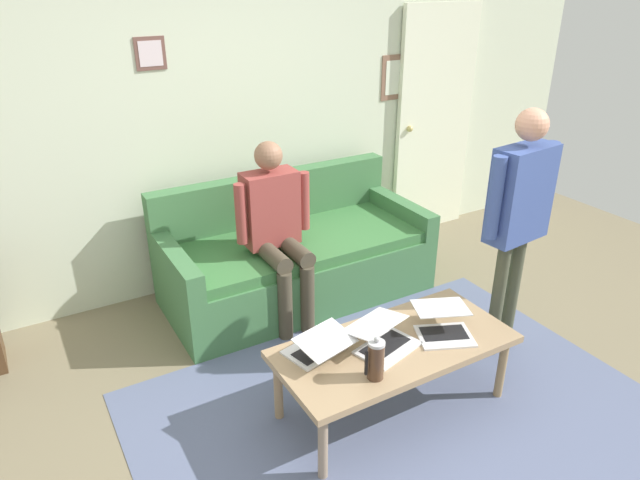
{
  "coord_description": "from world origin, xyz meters",
  "views": [
    {
      "loc": [
        1.54,
        1.86,
        2.3
      ],
      "look_at": [
        -0.05,
        -0.88,
        0.8
      ],
      "focal_mm": 32.33,
      "sensor_mm": 36.0,
      "label": 1
    }
  ],
  "objects_px": {
    "interior_door": "(434,123)",
    "couch": "(294,257)",
    "coffee_table": "(395,350)",
    "french_press": "(376,360)",
    "person_seated": "(276,223)",
    "person_standing": "(519,205)",
    "laptop_left": "(383,339)",
    "laptop_center": "(443,326)",
    "laptop_right": "(318,347)"
  },
  "relations": [
    {
      "from": "laptop_left",
      "to": "person_standing",
      "type": "height_order",
      "value": "person_standing"
    },
    {
      "from": "laptop_center",
      "to": "person_standing",
      "type": "height_order",
      "value": "person_standing"
    },
    {
      "from": "interior_door",
      "to": "laptop_center",
      "type": "relative_size",
      "value": 4.75
    },
    {
      "from": "couch",
      "to": "laptop_right",
      "type": "distance_m",
      "value": 1.41
    },
    {
      "from": "person_standing",
      "to": "person_seated",
      "type": "xyz_separation_m",
      "value": [
        1.07,
        -1.1,
        -0.3
      ]
    },
    {
      "from": "coffee_table",
      "to": "person_seated",
      "type": "distance_m",
      "value": 1.25
    },
    {
      "from": "coffee_table",
      "to": "couch",
      "type": "bearing_deg",
      "value": -95.04
    },
    {
      "from": "coffee_table",
      "to": "french_press",
      "type": "relative_size",
      "value": 5.48
    },
    {
      "from": "couch",
      "to": "laptop_left",
      "type": "height_order",
      "value": "couch"
    },
    {
      "from": "laptop_left",
      "to": "person_standing",
      "type": "xyz_separation_m",
      "value": [
        -1.02,
        -0.09,
        0.54
      ]
    },
    {
      "from": "interior_door",
      "to": "person_standing",
      "type": "distance_m",
      "value": 2.03
    },
    {
      "from": "french_press",
      "to": "laptop_left",
      "type": "bearing_deg",
      "value": -134.03
    },
    {
      "from": "interior_door",
      "to": "laptop_center",
      "type": "bearing_deg",
      "value": 51.88
    },
    {
      "from": "coffee_table",
      "to": "laptop_left",
      "type": "relative_size",
      "value": 3.25
    },
    {
      "from": "coffee_table",
      "to": "person_standing",
      "type": "xyz_separation_m",
      "value": [
        -0.95,
        -0.1,
        0.63
      ]
    },
    {
      "from": "couch",
      "to": "french_press",
      "type": "bearing_deg",
      "value": 76.41
    },
    {
      "from": "couch",
      "to": "laptop_center",
      "type": "relative_size",
      "value": 4.57
    },
    {
      "from": "french_press",
      "to": "couch",
      "type": "bearing_deg",
      "value": -103.59
    },
    {
      "from": "laptop_left",
      "to": "french_press",
      "type": "distance_m",
      "value": 0.28
    },
    {
      "from": "coffee_table",
      "to": "laptop_left",
      "type": "bearing_deg",
      "value": -10.52
    },
    {
      "from": "couch",
      "to": "laptop_left",
      "type": "distance_m",
      "value": 1.44
    },
    {
      "from": "couch",
      "to": "person_standing",
      "type": "xyz_separation_m",
      "value": [
        -0.82,
        1.33,
        0.72
      ]
    },
    {
      "from": "interior_door",
      "to": "laptop_right",
      "type": "distance_m",
      "value": 2.93
    },
    {
      "from": "french_press",
      "to": "person_standing",
      "type": "height_order",
      "value": "person_standing"
    },
    {
      "from": "interior_door",
      "to": "couch",
      "type": "bearing_deg",
      "value": 16.01
    },
    {
      "from": "coffee_table",
      "to": "person_standing",
      "type": "distance_m",
      "value": 1.14
    },
    {
      "from": "interior_door",
      "to": "coffee_table",
      "type": "height_order",
      "value": "interior_door"
    },
    {
      "from": "laptop_left",
      "to": "coffee_table",
      "type": "bearing_deg",
      "value": 169.48
    },
    {
      "from": "laptop_left",
      "to": "laptop_center",
      "type": "bearing_deg",
      "value": 169.54
    },
    {
      "from": "coffee_table",
      "to": "laptop_right",
      "type": "bearing_deg",
      "value": -17.86
    },
    {
      "from": "interior_door",
      "to": "laptop_left",
      "type": "height_order",
      "value": "interior_door"
    },
    {
      "from": "french_press",
      "to": "person_standing",
      "type": "xyz_separation_m",
      "value": [
        -1.21,
        -0.28,
        0.48
      ]
    },
    {
      "from": "interior_door",
      "to": "couch",
      "type": "relative_size",
      "value": 1.04
    },
    {
      "from": "person_standing",
      "to": "laptop_left",
      "type": "bearing_deg",
      "value": 4.81
    },
    {
      "from": "laptop_center",
      "to": "coffee_table",
      "type": "bearing_deg",
      "value": -10.44
    },
    {
      "from": "interior_door",
      "to": "laptop_left",
      "type": "bearing_deg",
      "value": 44.89
    },
    {
      "from": "person_standing",
      "to": "person_seated",
      "type": "distance_m",
      "value": 1.57
    },
    {
      "from": "interior_door",
      "to": "laptop_left",
      "type": "distance_m",
      "value": 2.76
    },
    {
      "from": "laptop_center",
      "to": "laptop_right",
      "type": "relative_size",
      "value": 1.19
    },
    {
      "from": "french_press",
      "to": "person_standing",
      "type": "relative_size",
      "value": 0.15
    },
    {
      "from": "french_press",
      "to": "person_seated",
      "type": "relative_size",
      "value": 0.19
    },
    {
      "from": "laptop_left",
      "to": "interior_door",
      "type": "bearing_deg",
      "value": -135.11
    },
    {
      "from": "laptop_center",
      "to": "interior_door",
      "type": "bearing_deg",
      "value": -128.12
    },
    {
      "from": "person_standing",
      "to": "coffee_table",
      "type": "bearing_deg",
      "value": 5.99
    },
    {
      "from": "couch",
      "to": "laptop_right",
      "type": "xyz_separation_m",
      "value": [
        0.54,
        1.3,
        0.18
      ]
    },
    {
      "from": "interior_door",
      "to": "french_press",
      "type": "xyz_separation_m",
      "value": [
        2.1,
        2.1,
        -0.48
      ]
    },
    {
      "from": "coffee_table",
      "to": "laptop_left",
      "type": "xyz_separation_m",
      "value": [
        0.07,
        -0.01,
        0.09
      ]
    },
    {
      "from": "laptop_left",
      "to": "person_standing",
      "type": "relative_size",
      "value": 0.26
    },
    {
      "from": "person_seated",
      "to": "laptop_left",
      "type": "bearing_deg",
      "value": 92.51
    },
    {
      "from": "interior_door",
      "to": "person_seated",
      "type": "relative_size",
      "value": 1.6
    }
  ]
}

